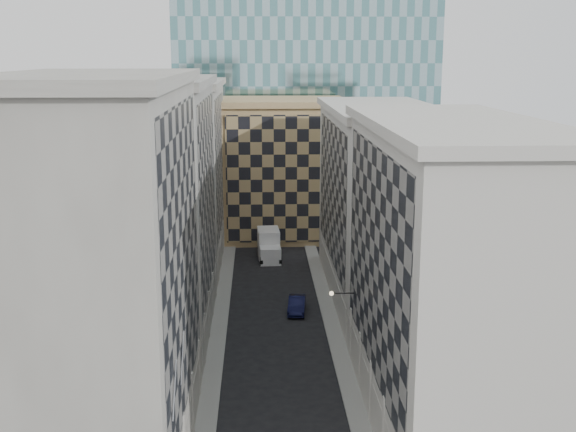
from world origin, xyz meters
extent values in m
cube|color=gray|center=(-5.25, 30.00, 0.07)|extent=(1.50, 100.00, 0.15)
cube|color=gray|center=(5.25, 30.00, 0.07)|extent=(1.50, 100.00, 0.15)
cube|color=gray|center=(-11.00, 11.00, 11.50)|extent=(10.00, 22.00, 23.00)
cube|color=gray|center=(-6.12, 11.00, 13.00)|extent=(0.25, 19.36, 18.00)
cube|color=gray|center=(-11.00, 11.00, 23.35)|extent=(10.80, 22.80, 0.70)
cylinder|color=gray|center=(-6.35, 13.75, 2.20)|extent=(0.90, 0.90, 4.40)
cylinder|color=gray|center=(-6.35, 19.25, 2.20)|extent=(0.90, 0.90, 4.40)
cube|color=gray|center=(-11.00, 33.00, 11.00)|extent=(10.00, 22.00, 22.00)
cube|color=gray|center=(-6.12, 33.00, 12.50)|extent=(0.25, 19.36, 17.00)
cube|color=gray|center=(-6.20, 33.00, 1.60)|extent=(0.45, 21.12, 3.20)
cube|color=gray|center=(-11.00, 33.00, 22.35)|extent=(10.80, 22.80, 0.70)
cylinder|color=gray|center=(-6.35, 24.75, 2.20)|extent=(0.90, 0.90, 4.40)
cylinder|color=gray|center=(-6.35, 30.25, 2.20)|extent=(0.90, 0.90, 4.40)
cylinder|color=gray|center=(-6.35, 35.75, 2.20)|extent=(0.90, 0.90, 4.40)
cylinder|color=gray|center=(-6.35, 41.25, 2.20)|extent=(0.90, 0.90, 4.40)
cube|color=gray|center=(-11.00, 55.00, 10.50)|extent=(10.00, 22.00, 21.00)
cube|color=gray|center=(-6.12, 55.00, 12.00)|extent=(0.25, 19.36, 16.00)
cube|color=gray|center=(-6.20, 55.00, 1.60)|extent=(0.45, 21.12, 3.20)
cube|color=gray|center=(-11.00, 55.00, 21.35)|extent=(10.80, 22.80, 0.70)
cylinder|color=gray|center=(-6.35, 46.75, 2.20)|extent=(0.90, 0.90, 4.40)
cylinder|color=gray|center=(-6.35, 52.25, 2.20)|extent=(0.90, 0.90, 4.40)
cylinder|color=gray|center=(-6.35, 57.75, 2.20)|extent=(0.90, 0.90, 4.40)
cylinder|color=gray|center=(-6.35, 63.25, 2.20)|extent=(0.90, 0.90, 4.40)
cube|color=beige|center=(11.00, 15.00, 10.00)|extent=(10.00, 26.00, 20.00)
cube|color=gray|center=(6.12, 15.00, 11.50)|extent=(0.25, 22.88, 15.00)
cube|color=beige|center=(6.20, 15.00, 1.60)|extent=(0.45, 24.96, 3.20)
cube|color=beige|center=(11.00, 15.00, 20.35)|extent=(10.80, 26.80, 0.70)
cylinder|color=beige|center=(6.35, 9.80, 2.20)|extent=(0.90, 0.90, 4.40)
cylinder|color=beige|center=(6.35, 15.00, 2.20)|extent=(0.90, 0.90, 4.40)
cylinder|color=beige|center=(6.35, 20.20, 2.20)|extent=(0.90, 0.90, 4.40)
cylinder|color=beige|center=(6.35, 25.40, 2.20)|extent=(0.90, 0.90, 4.40)
cube|color=beige|center=(11.00, 42.00, 9.50)|extent=(10.00, 28.00, 19.00)
cube|color=gray|center=(6.12, 42.00, 11.00)|extent=(0.25, 24.64, 14.00)
cube|color=beige|center=(6.20, 42.00, 1.60)|extent=(0.45, 26.88, 3.20)
cube|color=beige|center=(11.00, 42.00, 19.35)|extent=(10.80, 28.80, 0.70)
cube|color=tan|center=(2.00, 68.00, 9.00)|extent=(16.00, 14.00, 18.00)
cube|color=tan|center=(2.00, 60.90, 9.00)|extent=(15.20, 0.25, 16.50)
cube|color=tan|center=(2.00, 68.00, 18.40)|extent=(16.80, 14.80, 0.80)
cube|color=#312B26|center=(0.00, 82.00, 14.00)|extent=(6.00, 6.00, 28.00)
cube|color=#312B26|center=(0.00, 82.00, 28.70)|extent=(7.00, 7.00, 1.40)
cylinder|color=gray|center=(-5.90, 4.00, 8.00)|extent=(0.10, 2.33, 2.33)
cylinder|color=gray|center=(-5.90, 8.00, 8.00)|extent=(0.10, 2.33, 2.33)
cylinder|color=black|center=(5.10, 24.00, 6.20)|extent=(1.80, 0.08, 0.08)
sphere|color=#FFE5B2|center=(4.20, 24.00, 6.20)|extent=(0.36, 0.36, 0.36)
cube|color=white|center=(-0.12, 53.70, 1.02)|extent=(2.62, 2.84, 2.03)
cube|color=white|center=(-0.28, 56.63, 1.75)|extent=(2.80, 4.19, 3.50)
cylinder|color=black|center=(-1.21, 52.74, 0.51)|extent=(0.39, 1.03, 1.02)
cylinder|color=black|center=(1.05, 52.85, 0.51)|extent=(0.39, 1.03, 1.02)
cylinder|color=black|center=(-1.47, 57.93, 0.51)|extent=(0.39, 1.03, 1.02)
cylinder|color=black|center=(0.78, 58.04, 0.51)|extent=(0.39, 1.03, 1.02)
imported|color=black|center=(2.16, 36.68, 0.76)|extent=(2.08, 4.78, 1.53)
camera|label=1|loc=(-1.57, -30.09, 24.73)|focal=45.00mm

